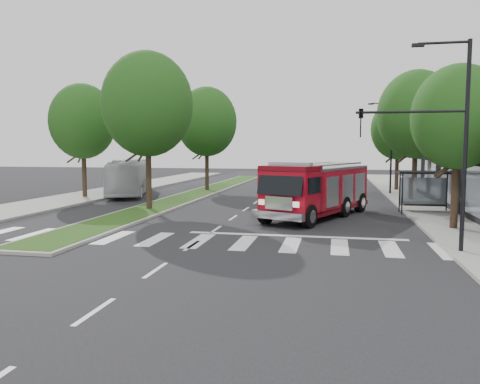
{
  "coord_description": "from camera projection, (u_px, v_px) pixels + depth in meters",
  "views": [
    {
      "loc": [
        5.75,
        -22.28,
        4.02
      ],
      "look_at": [
        1.01,
        1.05,
        1.8
      ],
      "focal_mm": 35.0,
      "sensor_mm": 36.0,
      "label": 1
    }
  ],
  "objects": [
    {
      "name": "streetlight_right_near",
      "position": [
        441.0,
        131.0,
        17.5
      ],
      "size": [
        4.08,
        0.22,
        8.0
      ],
      "color": "black",
      "rests_on": "ground"
    },
    {
      "name": "streetlight_right_far",
      "position": [
        390.0,
        143.0,
        40.3
      ],
      "size": [
        2.11,
        0.2,
        8.0
      ],
      "color": "black",
      "rests_on": "ground"
    },
    {
      "name": "tree_right_mid",
      "position": [
        416.0,
        115.0,
        34.03
      ],
      "size": [
        5.6,
        5.6,
        9.72
      ],
      "color": "black",
      "rests_on": "ground"
    },
    {
      "name": "bus_shelter",
      "position": [
        425.0,
        181.0,
        28.79
      ],
      "size": [
        3.2,
        1.6,
        2.61
      ],
      "color": "black",
      "rests_on": "ground"
    },
    {
      "name": "ground",
      "position": [
        216.0,
        230.0,
        23.25
      ],
      "size": [
        140.0,
        140.0,
        0.0
      ],
      "primitive_type": "plane",
      "color": "black",
      "rests_on": "ground"
    },
    {
      "name": "tree_right_near",
      "position": [
        458.0,
        117.0,
        22.41
      ],
      "size": [
        4.4,
        4.4,
        8.05
      ],
      "color": "black",
      "rests_on": "ground"
    },
    {
      "name": "fire_engine",
      "position": [
        317.0,
        190.0,
        27.23
      ],
      "size": [
        6.32,
        9.89,
        3.31
      ],
      "rotation": [
        0.0,
        0.0,
        -0.4
      ],
      "color": "#5D050D",
      "rests_on": "ground"
    },
    {
      "name": "tree_median_far",
      "position": [
        207.0,
        122.0,
        43.35
      ],
      "size": [
        5.6,
        5.6,
        9.72
      ],
      "color": "black",
      "rests_on": "ground"
    },
    {
      "name": "tree_right_far",
      "position": [
        398.0,
        129.0,
        43.85
      ],
      "size": [
        5.0,
        5.0,
        8.73
      ],
      "color": "black",
      "rests_on": "ground"
    },
    {
      "name": "tree_left_mid",
      "position": [
        83.0,
        121.0,
        37.16
      ],
      "size": [
        5.2,
        5.2,
        9.16
      ],
      "color": "black",
      "rests_on": "ground"
    },
    {
      "name": "city_bus",
      "position": [
        130.0,
        177.0,
        40.54
      ],
      "size": [
        5.88,
        11.29,
        3.07
      ],
      "primitive_type": "imported",
      "rotation": [
        0.0,
        0.0,
        0.32
      ],
      "color": "#BABABF",
      "rests_on": "ground"
    },
    {
      "name": "sidewalk_left",
      "position": [
        65.0,
        200.0,
        35.87
      ],
      "size": [
        5.0,
        80.0,
        0.15
      ],
      "primitive_type": "cube",
      "color": "gray",
      "rests_on": "ground"
    },
    {
      "name": "tree_median_near",
      "position": [
        147.0,
        104.0,
        29.66
      ],
      "size": [
        5.8,
        5.8,
        10.16
      ],
      "color": "black",
      "rests_on": "ground"
    },
    {
      "name": "sidewalk_right",
      "position": [
        439.0,
        209.0,
        30.52
      ],
      "size": [
        5.0,
        80.0,
        0.15
      ],
      "primitive_type": "cube",
      "color": "gray",
      "rests_on": "ground"
    },
    {
      "name": "median",
      "position": [
        201.0,
        192.0,
        41.99
      ],
      "size": [
        3.0,
        50.0,
        0.15
      ],
      "color": "gray",
      "rests_on": "ground"
    }
  ]
}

